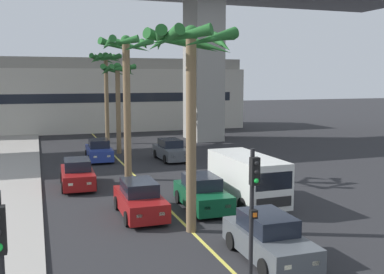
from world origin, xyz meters
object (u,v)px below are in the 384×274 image
(palm_tree_far_median, at_px, (191,62))
(delivery_van, at_px, (247,178))
(palm_tree_near_median, at_px, (127,69))
(traffic_light_median_near, at_px, (253,203))
(palm_tree_mid_median, at_px, (106,69))
(car_queue_front, at_px, (78,174))
(car_queue_third, at_px, (269,239))
(car_queue_second, at_px, (202,194))
(car_queue_fourth, at_px, (99,151))
(car_queue_sixth, at_px, (171,150))
(palm_tree_farthest_median, at_px, (118,80))
(car_queue_fifth, at_px, (140,200))

(palm_tree_far_median, bearing_deg, delivery_van, 37.59)
(palm_tree_near_median, bearing_deg, delivery_van, -57.87)
(traffic_light_median_near, height_order, palm_tree_near_median, palm_tree_near_median)
(delivery_van, relative_size, palm_tree_near_median, 0.62)
(palm_tree_near_median, xyz_separation_m, palm_tree_mid_median, (1.13, 16.04, 0.35))
(car_queue_front, xyz_separation_m, car_queue_third, (5.19, -12.73, 0.00))
(car_queue_second, height_order, traffic_light_median_near, traffic_light_median_near)
(car_queue_fourth, distance_m, delivery_van, 15.19)
(car_queue_second, relative_size, car_queue_sixth, 1.00)
(palm_tree_mid_median, bearing_deg, car_queue_fourth, -102.36)
(car_queue_fourth, distance_m, palm_tree_farthest_median, 6.12)
(delivery_van, relative_size, palm_tree_far_median, 0.65)
(car_queue_front, relative_size, car_queue_third, 1.01)
(car_queue_second, xyz_separation_m, palm_tree_near_median, (-2.10, 7.20, 5.89))
(car_queue_third, distance_m, palm_tree_near_median, 14.99)
(car_queue_fourth, relative_size, palm_tree_farthest_median, 0.57)
(car_queue_sixth, distance_m, palm_tree_farthest_median, 7.36)
(traffic_light_median_near, bearing_deg, car_queue_second, 78.93)
(traffic_light_median_near, height_order, palm_tree_far_median, palm_tree_far_median)
(car_queue_third, relative_size, palm_tree_farthest_median, 0.56)
(car_queue_second, distance_m, palm_tree_farthest_median, 17.76)
(car_queue_fourth, relative_size, delivery_van, 0.78)
(car_queue_third, bearing_deg, car_queue_sixth, 83.63)
(car_queue_second, height_order, palm_tree_near_median, palm_tree_near_median)
(car_queue_sixth, height_order, palm_tree_far_median, palm_tree_far_median)
(car_queue_fifth, bearing_deg, palm_tree_near_median, 82.96)
(car_queue_third, xyz_separation_m, car_queue_fourth, (-2.94, 20.76, 0.00))
(car_queue_sixth, bearing_deg, delivery_van, -89.16)
(palm_tree_near_median, relative_size, palm_tree_mid_median, 1.02)
(car_queue_sixth, height_order, traffic_light_median_near, traffic_light_median_near)
(car_queue_front, distance_m, palm_tree_far_median, 11.54)
(car_queue_third, height_order, palm_tree_farthest_median, palm_tree_farthest_median)
(car_queue_front, xyz_separation_m, car_queue_fifth, (2.15, -6.45, 0.00))
(car_queue_fifth, distance_m, palm_tree_far_median, 6.74)
(palm_tree_farthest_median, bearing_deg, palm_tree_mid_median, 90.04)
(car_queue_second, xyz_separation_m, car_queue_fifth, (-3.01, -0.15, 0.00))
(car_queue_fourth, height_order, palm_tree_near_median, palm_tree_near_median)
(car_queue_fifth, distance_m, delivery_van, 5.40)
(car_queue_second, relative_size, car_queue_fifth, 1.01)
(car_queue_sixth, bearing_deg, palm_tree_far_median, -103.32)
(palm_tree_mid_median, bearing_deg, palm_tree_far_median, -91.25)
(car_queue_second, bearing_deg, traffic_light_median_near, -101.07)
(car_queue_fourth, bearing_deg, palm_tree_farthest_median, 53.30)
(car_queue_sixth, bearing_deg, car_queue_third, -96.37)
(delivery_van, relative_size, palm_tree_mid_median, 0.63)
(car_queue_fifth, relative_size, palm_tree_farthest_median, 0.56)
(car_queue_fifth, height_order, palm_tree_farthest_median, palm_tree_farthest_median)
(palm_tree_mid_median, bearing_deg, car_queue_third, -88.08)
(car_queue_second, xyz_separation_m, palm_tree_mid_median, (-0.97, 23.24, 6.23))
(car_queue_front, distance_m, car_queue_sixth, 9.77)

